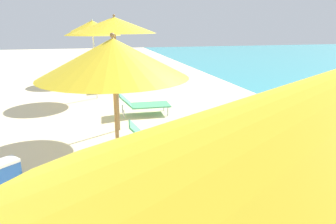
{
  "coord_description": "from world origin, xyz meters",
  "views": [
    {
      "loc": [
        -0.64,
        3.53,
        2.55
      ],
      "look_at": [
        0.78,
        9.16,
        0.87
      ],
      "focal_mm": 31.99,
      "sensor_mm": 36.0,
      "label": 1
    }
  ],
  "objects_px": {
    "lounger_fourth_shoreside": "(143,104)",
    "lounger_third_shoreside": "(170,158)",
    "umbrella_fourth": "(114,25)",
    "umbrella_fifth": "(93,28)",
    "cooler_box": "(2,172)",
    "lounger_fifth_shoreside": "(114,84)",
    "umbrella_third": "(113,58)",
    "umbrella_farthest": "(92,26)",
    "lounger_fourth_inland": "(155,134)",
    "lounger_farthest_shoreside": "(116,70)"
  },
  "relations": [
    {
      "from": "cooler_box",
      "to": "lounger_third_shoreside",
      "type": "bearing_deg",
      "value": -8.75
    },
    {
      "from": "umbrella_fifth",
      "to": "lounger_farthest_shoreside",
      "type": "distance_m",
      "value": 5.46
    },
    {
      "from": "cooler_box",
      "to": "umbrella_fifth",
      "type": "bearing_deg",
      "value": 73.78
    },
    {
      "from": "lounger_third_shoreside",
      "to": "lounger_fifth_shoreside",
      "type": "relative_size",
      "value": 0.95
    },
    {
      "from": "lounger_third_shoreside",
      "to": "lounger_fourth_shoreside",
      "type": "relative_size",
      "value": 0.87
    },
    {
      "from": "umbrella_fifth",
      "to": "lounger_fifth_shoreside",
      "type": "relative_size",
      "value": 1.97
    },
    {
      "from": "umbrella_third",
      "to": "umbrella_fourth",
      "type": "relative_size",
      "value": 0.88
    },
    {
      "from": "lounger_fourth_shoreside",
      "to": "lounger_fourth_inland",
      "type": "xyz_separation_m",
      "value": [
        -0.14,
        -2.43,
        -0.07
      ]
    },
    {
      "from": "lounger_fifth_shoreside",
      "to": "cooler_box",
      "type": "bearing_deg",
      "value": -110.61
    },
    {
      "from": "lounger_fourth_shoreside",
      "to": "lounger_fifth_shoreside",
      "type": "relative_size",
      "value": 1.08
    },
    {
      "from": "umbrella_fifth",
      "to": "umbrella_fourth",
      "type": "bearing_deg",
      "value": -82.87
    },
    {
      "from": "lounger_fourth_shoreside",
      "to": "lounger_fourth_inland",
      "type": "bearing_deg",
      "value": -91.4
    },
    {
      "from": "lounger_fourth_shoreside",
      "to": "lounger_fourth_inland",
      "type": "relative_size",
      "value": 1.21
    },
    {
      "from": "lounger_fifth_shoreside",
      "to": "lounger_farthest_shoreside",
      "type": "distance_m",
      "value": 3.86
    },
    {
      "from": "umbrella_third",
      "to": "lounger_fourth_shoreside",
      "type": "relative_size",
      "value": 1.63
    },
    {
      "from": "umbrella_third",
      "to": "umbrella_fifth",
      "type": "relative_size",
      "value": 0.89
    },
    {
      "from": "umbrella_farthest",
      "to": "umbrella_fifth",
      "type": "bearing_deg",
      "value": -90.28
    },
    {
      "from": "umbrella_third",
      "to": "lounger_third_shoreside",
      "type": "relative_size",
      "value": 1.87
    },
    {
      "from": "umbrella_fifth",
      "to": "cooler_box",
      "type": "distance_m",
      "value": 6.49
    },
    {
      "from": "lounger_fourth_inland",
      "to": "umbrella_fifth",
      "type": "height_order",
      "value": "umbrella_fifth"
    },
    {
      "from": "umbrella_fourth",
      "to": "lounger_fourth_shoreside",
      "type": "height_order",
      "value": "umbrella_fourth"
    },
    {
      "from": "umbrella_third",
      "to": "umbrella_farthest",
      "type": "height_order",
      "value": "umbrella_farthest"
    },
    {
      "from": "umbrella_third",
      "to": "lounger_fourth_shoreside",
      "type": "height_order",
      "value": "umbrella_third"
    },
    {
      "from": "lounger_fourth_inland",
      "to": "lounger_farthest_shoreside",
      "type": "bearing_deg",
      "value": 96.4
    },
    {
      "from": "lounger_farthest_shoreside",
      "to": "umbrella_farthest",
      "type": "bearing_deg",
      "value": -132.26
    },
    {
      "from": "umbrella_fourth",
      "to": "umbrella_farthest",
      "type": "bearing_deg",
      "value": 93.43
    },
    {
      "from": "lounger_fourth_shoreside",
      "to": "umbrella_fifth",
      "type": "bearing_deg",
      "value": 119.49
    },
    {
      "from": "lounger_third_shoreside",
      "to": "cooler_box",
      "type": "distance_m",
      "value": 2.87
    },
    {
      "from": "lounger_fourth_inland",
      "to": "lounger_farthest_shoreside",
      "type": "relative_size",
      "value": 1.06
    },
    {
      "from": "umbrella_third",
      "to": "lounger_third_shoreside",
      "type": "height_order",
      "value": "umbrella_third"
    },
    {
      "from": "umbrella_fifth",
      "to": "lounger_fifth_shoreside",
      "type": "xyz_separation_m",
      "value": [
        0.72,
        1.07,
        -2.16
      ]
    },
    {
      "from": "umbrella_fourth",
      "to": "lounger_farthest_shoreside",
      "type": "distance_m",
      "value": 8.92
    },
    {
      "from": "umbrella_fifth",
      "to": "cooler_box",
      "type": "xyz_separation_m",
      "value": [
        -1.7,
        -5.84,
        -2.28
      ]
    },
    {
      "from": "umbrella_third",
      "to": "lounger_farthest_shoreside",
      "type": "height_order",
      "value": "umbrella_third"
    },
    {
      "from": "lounger_fourth_shoreside",
      "to": "umbrella_farthest",
      "type": "relative_size",
      "value": 0.54
    },
    {
      "from": "lounger_third_shoreside",
      "to": "lounger_fifth_shoreside",
      "type": "bearing_deg",
      "value": 80.98
    },
    {
      "from": "umbrella_fourth",
      "to": "lounger_fourth_inland",
      "type": "relative_size",
      "value": 2.23
    },
    {
      "from": "umbrella_farthest",
      "to": "cooler_box",
      "type": "relative_size",
      "value": 4.69
    },
    {
      "from": "umbrella_fourth",
      "to": "lounger_fifth_shoreside",
      "type": "bearing_deg",
      "value": 86.97
    },
    {
      "from": "umbrella_farthest",
      "to": "lounger_farthest_shoreside",
      "type": "bearing_deg",
      "value": 47.68
    },
    {
      "from": "umbrella_fifth",
      "to": "lounger_farthest_shoreside",
      "type": "height_order",
      "value": "umbrella_fifth"
    },
    {
      "from": "lounger_fourth_inland",
      "to": "umbrella_fifth",
      "type": "xyz_separation_m",
      "value": [
        -1.14,
        4.89,
        2.21
      ]
    },
    {
      "from": "lounger_fifth_shoreside",
      "to": "umbrella_farthest",
      "type": "bearing_deg",
      "value": 103.35
    },
    {
      "from": "lounger_third_shoreside",
      "to": "umbrella_fifth",
      "type": "height_order",
      "value": "umbrella_fifth"
    },
    {
      "from": "umbrella_farthest",
      "to": "lounger_fourth_inland",
      "type": "bearing_deg",
      "value": -82.56
    },
    {
      "from": "lounger_third_shoreside",
      "to": "lounger_fourth_inland",
      "type": "bearing_deg",
      "value": 77.35
    },
    {
      "from": "umbrella_third",
      "to": "lounger_fourth_shoreside",
      "type": "bearing_deg",
      "value": 76.9
    },
    {
      "from": "lounger_fourth_shoreside",
      "to": "lounger_third_shoreside",
      "type": "bearing_deg",
      "value": -90.32
    },
    {
      "from": "lounger_fourth_inland",
      "to": "umbrella_farthest",
      "type": "relative_size",
      "value": 0.44
    },
    {
      "from": "lounger_third_shoreside",
      "to": "umbrella_fourth",
      "type": "distance_m",
      "value": 3.49
    }
  ]
}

